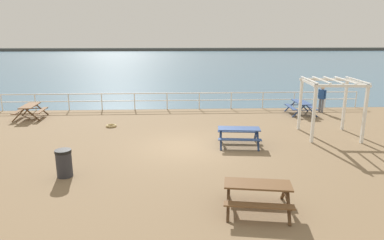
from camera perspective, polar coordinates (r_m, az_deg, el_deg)
The scene contains 12 objects.
ground_plane at distance 14.64m, azimuth -0.75°, elevation -4.93°, with size 30.00×24.00×0.20m, color #846B4C.
sea_band at distance 66.75m, azimuth -2.42°, elevation 10.03°, with size 142.00×90.00×0.01m, color #476B84.
distant_shoreline at distance 109.69m, azimuth -2.60°, elevation 11.59°, with size 142.00×6.00×1.80m, color #4C4C47.
seaward_railing at distance 21.94m, azimuth -1.50°, elevation 3.78°, with size 23.07×0.07×1.08m.
picnic_table_near_left at distance 21.62m, azimuth -25.63°, elevation 1.78°, with size 1.65×1.90×0.80m.
picnic_table_near_right at distance 14.80m, azimuth 7.90°, elevation -2.08°, with size 1.95×1.71×0.80m.
picnic_table_mid_centre at distance 9.55m, azimuth 10.97°, elevation -11.49°, with size 2.02×1.79×0.80m.
picnic_table_far_left at distance 21.56m, azimuth 17.88°, elevation 2.46°, with size 1.58×1.84×0.80m.
visitor at distance 22.44m, azimuth 21.04°, elevation 3.58°, with size 0.38×0.45×1.66m.
lattice_pergola at distance 17.07m, azimuth 22.46°, elevation 3.99°, with size 2.63×2.75×2.70m.
litter_bin at distance 12.29m, azimuth -20.75°, elevation -6.80°, with size 0.55×0.55×0.95m.
rope_coil at distance 18.29m, azimuth -13.45°, elevation -0.94°, with size 0.55×0.55×0.11m, color tan.
Camera 1 is at (-0.49, -13.84, 4.66)m, focal length 31.66 mm.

